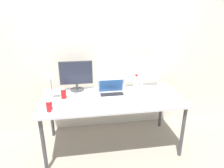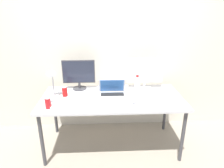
# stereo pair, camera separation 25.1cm
# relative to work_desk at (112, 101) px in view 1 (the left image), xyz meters

# --- Properties ---
(ground_plane) EXTENTS (16.00, 16.00, 0.00)m
(ground_plane) POSITION_rel_work_desk_xyz_m (0.00, 0.00, -0.68)
(ground_plane) COLOR gray
(wall_back) EXTENTS (7.00, 0.08, 2.60)m
(wall_back) POSITION_rel_work_desk_xyz_m (0.00, 0.59, 0.62)
(wall_back) COLOR silver
(wall_back) RESTS_ON ground
(work_desk) EXTENTS (1.81, 0.83, 0.74)m
(work_desk) POSITION_rel_work_desk_xyz_m (0.00, 0.00, 0.00)
(work_desk) COLOR #424247
(work_desk) RESTS_ON ground
(monitor_left) EXTENTS (0.45, 0.19, 0.42)m
(monitor_left) POSITION_rel_work_desk_xyz_m (-0.45, 0.30, 0.28)
(monitor_left) COLOR #38383D
(monitor_left) RESTS_ON work_desk
(monitor_center) EXTENTS (0.50, 0.19, 0.44)m
(monitor_center) POSITION_rel_work_desk_xyz_m (0.48, 0.29, 0.29)
(monitor_center) COLOR silver
(monitor_center) RESTS_ON work_desk
(laptop_silver) EXTENTS (0.35, 0.21, 0.21)m
(laptop_silver) POSITION_rel_work_desk_xyz_m (0.01, 0.08, 0.11)
(laptop_silver) COLOR silver
(laptop_silver) RESTS_ON work_desk
(keyboard_main) EXTENTS (0.41, 0.14, 0.02)m
(keyboard_main) POSITION_rel_work_desk_xyz_m (-0.56, -0.22, 0.07)
(keyboard_main) COLOR white
(keyboard_main) RESTS_ON work_desk
(keyboard_aux) EXTENTS (0.43, 0.14, 0.02)m
(keyboard_aux) POSITION_rel_work_desk_xyz_m (-0.11, -0.28, 0.07)
(keyboard_aux) COLOR white
(keyboard_aux) RESTS_ON work_desk
(mouse_by_keyboard) EXTENTS (0.09, 0.11, 0.03)m
(mouse_by_keyboard) POSITION_rel_work_desk_xyz_m (0.26, -0.16, 0.07)
(mouse_by_keyboard) COLOR silver
(mouse_by_keyboard) RESTS_ON work_desk
(mouse_by_laptop) EXTENTS (0.07, 0.10, 0.04)m
(mouse_by_laptop) POSITION_rel_work_desk_xyz_m (-0.77, -0.10, 0.07)
(mouse_by_laptop) COLOR silver
(mouse_by_laptop) RESTS_ON work_desk
(water_bottle) EXTENTS (0.08, 0.08, 0.28)m
(water_bottle) POSITION_rel_work_desk_xyz_m (0.33, 0.04, 0.18)
(water_bottle) COLOR silver
(water_bottle) RESTS_ON work_desk
(soda_can_near_keyboard) EXTENTS (0.07, 0.07, 0.13)m
(soda_can_near_keyboard) POSITION_rel_work_desk_xyz_m (-0.61, 0.06, 0.12)
(soda_can_near_keyboard) COLOR red
(soda_can_near_keyboard) RESTS_ON work_desk
(soda_can_by_laptop) EXTENTS (0.07, 0.07, 0.13)m
(soda_can_by_laptop) POSITION_rel_work_desk_xyz_m (-0.74, -0.27, 0.12)
(soda_can_by_laptop) COLOR red
(soda_can_by_laptop) RESTS_ON work_desk
(desk_lamp) EXTENTS (0.11, 0.18, 0.40)m
(desk_lamp) POSITION_rel_work_desk_xyz_m (-0.75, 0.02, 0.33)
(desk_lamp) COLOR #B7B7BC
(desk_lamp) RESTS_ON work_desk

